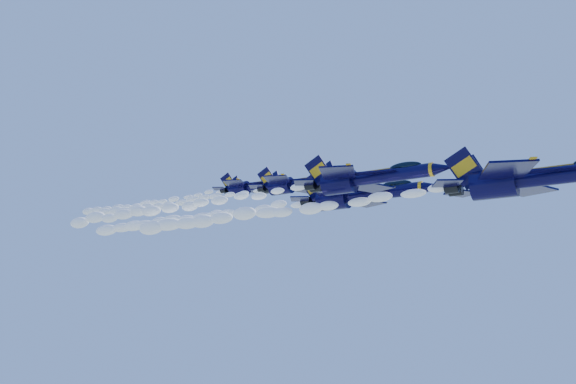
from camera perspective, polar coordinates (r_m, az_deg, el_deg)
The scene contains 10 objects.
jet_lead at distance 50.35m, azimuth 23.99°, elevation 1.40°, with size 17.17×14.08×6.38m.
smoke_trail_jet_lead at distance 59.42m, azimuth -1.83°, elevation -2.05°, with size 37.86×1.78×1.60m, color white.
jet_second at distance 55.84m, azimuth 8.05°, elevation 1.44°, with size 15.30×12.55×5.69m.
smoke_trail_jet_second at distance 69.65m, azimuth -11.49°, elevation -1.52°, with size 37.86×1.58×1.42m, color white.
jet_third at distance 66.71m, azimuth 7.35°, elevation -0.28°, with size 17.48×14.34×6.49m.
smoke_trail_jet_third at distance 80.89m, azimuth -9.94°, elevation -2.62°, with size 37.86×1.81×1.63m, color white.
jet_fourth at distance 84.48m, azimuth 1.21°, elevation 0.91°, with size 16.43×13.47×6.10m.
smoke_trail_jet_fourth at distance 99.76m, azimuth -11.75°, elevation -1.13°, with size 37.86×1.70×1.53m, color white.
jet_fifth at distance 96.73m, azimuth -3.45°, elevation 0.61°, with size 15.41×12.64×5.73m.
smoke_trail_jet_fifth at distance 112.96m, azimuth -14.12°, elevation -1.12°, with size 37.86×1.59×1.43m, color white.
Camera 1 is at (25.43, -57.37, 138.16)m, focal length 35.00 mm.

